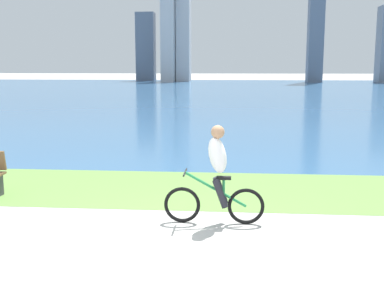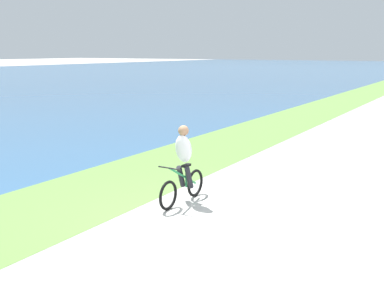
{
  "view_description": "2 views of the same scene",
  "coord_description": "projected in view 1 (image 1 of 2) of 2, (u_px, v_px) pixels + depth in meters",
  "views": [
    {
      "loc": [
        0.68,
        -6.55,
        2.6
      ],
      "look_at": [
        0.03,
        1.25,
        1.29
      ],
      "focal_mm": 44.22,
      "sensor_mm": 36.0,
      "label": 1
    },
    {
      "loc": [
        -7.63,
        -4.1,
        3.15
      ],
      "look_at": [
        0.62,
        0.89,
        1.24
      ],
      "focal_mm": 44.25,
      "sensor_mm": 36.0,
      "label": 2
    }
  ],
  "objects": [
    {
      "name": "grass_strip_bayside",
      "position": [
        198.0,
        189.0,
        10.06
      ],
      "size": [
        120.0,
        3.13,
        0.01
      ],
      "primitive_type": "cube",
      "color": "#6B9947",
      "rests_on": "ground"
    },
    {
      "name": "cyclist_lead",
      "position": [
        217.0,
        175.0,
        7.74
      ],
      "size": [
        1.67,
        0.52,
        1.65
      ],
      "color": "black",
      "rests_on": "ground"
    },
    {
      "name": "city_skyline_far_shore",
      "position": [
        226.0,
        25.0,
        76.09
      ],
      "size": [
        40.97,
        10.13,
        27.55
      ],
      "color": "slate",
      "rests_on": "ground"
    },
    {
      "name": "ground_plane",
      "position": [
        183.0,
        245.0,
        6.92
      ],
      "size": [
        300.0,
        300.0,
        0.0
      ],
      "primitive_type": "plane",
      "color": "#B2AFA8"
    },
    {
      "name": "bay_water_surface",
      "position": [
        225.0,
        91.0,
        48.76
      ],
      "size": [
        300.0,
        75.61,
        0.0
      ],
      "primitive_type": "cube",
      "color": "#386693",
      "rests_on": "ground"
    }
  ]
}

